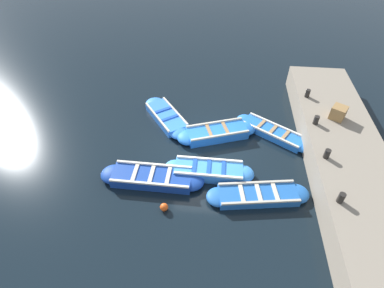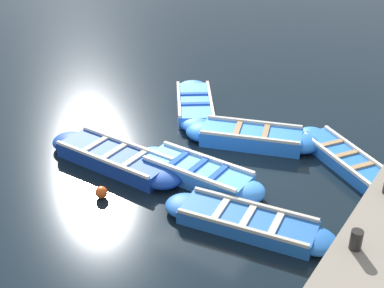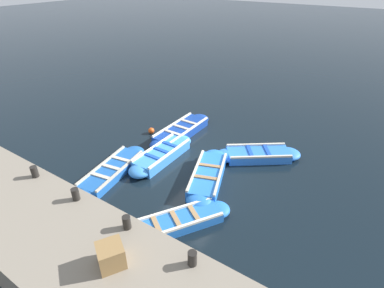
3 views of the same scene
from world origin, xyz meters
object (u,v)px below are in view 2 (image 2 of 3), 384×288
Objects in this scene: bollard_north at (356,240)px; buoy_orange_near at (101,192)px; boat_end_of_row at (195,104)px; boat_far_corner at (115,158)px; boat_inner_gap at (251,137)px; boat_centre at (198,173)px; boat_stern_in at (345,160)px; boat_near_quay at (247,222)px.

bollard_north is 5.54m from buoy_orange_near.
boat_far_corner reaches higher than boat_end_of_row.
boat_inner_gap is 4.22m from buoy_orange_near.
boat_inner_gap reaches higher than buoy_orange_near.
bollard_north is 1.28× the size of buoy_orange_near.
boat_centre reaches higher than boat_stern_in.
boat_inner_gap is at bearing 116.61° from boat_near_quay.
bollard_north is (3.82, -3.76, 1.02)m from boat_inner_gap.
boat_inner_gap is at bearing 135.43° from bollard_north.
boat_far_corner is (-2.03, -0.51, -0.01)m from boat_centre.
bollard_north reaches higher than boat_near_quay.
buoy_orange_near is at bearing -61.81° from boat_far_corner.
boat_near_quay is at bearing -63.39° from boat_inner_gap.
boat_stern_in is 0.86× the size of boat_far_corner.
buoy_orange_near is (-5.43, -0.13, -1.08)m from bollard_north.
bollard_north reaches higher than boat_stern_in.
boat_far_corner is 10.97× the size of bollard_north.
boat_far_corner is at bearing 118.19° from buoy_orange_near.
boat_inner_gap is 0.96× the size of boat_near_quay.
boat_near_quay is at bearing 163.38° from bollard_north.
boat_far_corner is (0.07, -3.60, 0.02)m from boat_end_of_row.
boat_near_quay is (1.77, -0.90, -0.05)m from boat_centre.
boat_centre is at bearing 153.06° from boat_near_quay.
boat_near_quay is 3.82m from boat_far_corner.
boat_near_quay is 3.26m from buoy_orange_near.
boat_centre is 0.96× the size of boat_inner_gap.
bollard_north reaches higher than buoy_orange_near.
boat_end_of_row is at bearing 124.21° from boat_centre.
boat_centre is 0.88× the size of boat_far_corner.
boat_end_of_row is 4.71m from boat_stern_in.
bollard_north is at bearing -16.62° from boat_near_quay.
boat_far_corner is at bearing 170.05° from bollard_north.
boat_end_of_row is at bearing 98.43° from buoy_orange_near.
boat_far_corner reaches higher than buoy_orange_near.
buoy_orange_near is at bearing -81.57° from boat_end_of_row.
boat_centre is 2.10m from boat_far_corner.
boat_inner_gap is 2.38m from boat_stern_in.
boat_near_quay is 2.60m from bollard_north.
boat_centre is 9.63× the size of bollard_north.
boat_centre is 3.60m from boat_stern_in.
boat_near_quay is (1.55, -3.09, -0.05)m from boat_inner_gap.
boat_near_quay is at bearing -103.31° from boat_stern_in.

